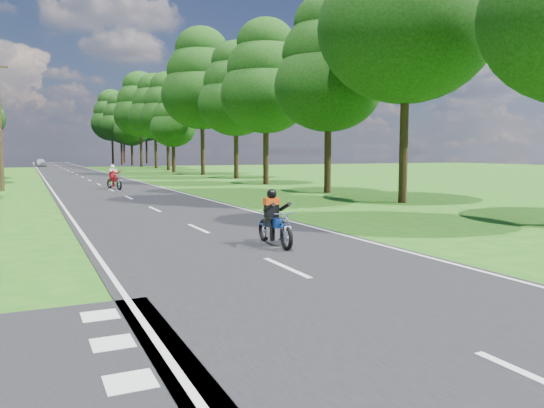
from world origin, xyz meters
name	(u,v)px	position (x,y,z in m)	size (l,w,h in m)	color
ground	(339,292)	(0.00, 0.00, 0.00)	(160.00, 160.00, 0.00)	#195914
main_road	(77,175)	(0.00, 50.00, 0.01)	(7.00, 140.00, 0.02)	black
road_markings	(77,175)	(-0.14, 48.13, 0.02)	(7.40, 140.00, 0.01)	silver
treeline	(80,102)	(1.43, 60.06, 8.25)	(40.00, 115.35, 14.78)	black
rider_near_blue	(275,217)	(0.87, 4.38, 0.72)	(0.56, 1.68, 1.40)	navy
rider_far_red	(114,177)	(0.25, 26.42, 0.78)	(0.61, 1.83, 1.53)	#A30C1B
distant_car	(40,162)	(-2.60, 83.82, 0.67)	(1.53, 3.81, 1.30)	silver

